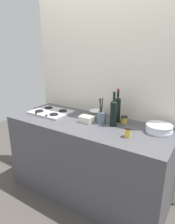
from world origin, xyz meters
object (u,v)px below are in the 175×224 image
object	(u,v)px
wine_bottle_leftmost	(114,112)
condiment_jar_rear	(128,132)
stovetop_hob	(51,112)
plate_stack	(159,128)
mixing_bowl	(97,113)
wine_bottle_mid_left	(117,109)
utensil_crock	(102,117)
butter_dish	(86,119)
condiment_jar_front	(124,120)

from	to	relation	value
wine_bottle_leftmost	condiment_jar_rear	distance (m)	0.31
stovetop_hob	plate_stack	bearing A→B (deg)	5.86
plate_stack	mixing_bowl	size ratio (longest dim) A/B	1.51
plate_stack	wine_bottle_mid_left	distance (m)	0.47
plate_stack	utensil_crock	size ratio (longest dim) A/B	0.85
wine_bottle_mid_left	utensil_crock	size ratio (longest dim) A/B	1.22
wine_bottle_mid_left	mixing_bowl	bearing A→B (deg)	176.79
plate_stack	butter_dish	bearing A→B (deg)	-168.29
wine_bottle_mid_left	condiment_jar_front	world-z (taller)	wine_bottle_mid_left
wine_bottle_mid_left	stovetop_hob	bearing A→B (deg)	-168.39
wine_bottle_leftmost	butter_dish	world-z (taller)	wine_bottle_leftmost
mixing_bowl	butter_dish	world-z (taller)	mixing_bowl
wine_bottle_mid_left	condiment_jar_front	size ratio (longest dim) A/B	4.71
plate_stack	condiment_jar_rear	bearing A→B (deg)	-127.82
utensil_crock	condiment_jar_front	size ratio (longest dim) A/B	3.87
stovetop_hob	wine_bottle_mid_left	xyz separation A→B (m)	(0.81, 0.17, 0.13)
plate_stack	wine_bottle_mid_left	xyz separation A→B (m)	(-0.46, 0.04, 0.11)
wine_bottle_leftmost	wine_bottle_mid_left	bearing A→B (deg)	97.33
stovetop_hob	wine_bottle_leftmost	size ratio (longest dim) A/B	1.32
condiment_jar_front	condiment_jar_rear	xyz separation A→B (m)	(0.17, -0.31, 0.01)
utensil_crock	stovetop_hob	bearing A→B (deg)	-176.26
stovetop_hob	wine_bottle_mid_left	bearing A→B (deg)	11.61
butter_dish	utensil_crock	world-z (taller)	utensil_crock
stovetop_hob	condiment_jar_front	distance (m)	0.91
condiment_jar_rear	mixing_bowl	bearing A→B (deg)	148.24
condiment_jar_front	mixing_bowl	bearing A→B (deg)	178.29
stovetop_hob	utensil_crock	distance (m)	0.69
butter_dish	condiment_jar_front	world-z (taller)	condiment_jar_front
wine_bottle_leftmost	butter_dish	size ratio (longest dim) A/B	2.46
condiment_jar_front	stovetop_hob	bearing A→B (deg)	-169.17
utensil_crock	plate_stack	bearing A→B (deg)	8.34
stovetop_hob	wine_bottle_leftmost	bearing A→B (deg)	2.69
wine_bottle_mid_left	condiment_jar_rear	size ratio (longest dim) A/B	3.90
utensil_crock	mixing_bowl	bearing A→B (deg)	135.55
condiment_jar_rear	plate_stack	bearing A→B (deg)	52.18
plate_stack	wine_bottle_leftmost	size ratio (longest dim) A/B	0.71
stovetop_hob	wine_bottle_mid_left	distance (m)	0.84
wine_bottle_leftmost	condiment_jar_front	bearing A→B (deg)	63.18
wine_bottle_leftmost	utensil_crock	distance (m)	0.16
stovetop_hob	wine_bottle_leftmost	world-z (taller)	wine_bottle_leftmost
butter_dish	utensil_crock	xyz separation A→B (m)	(0.15, 0.07, 0.04)
utensil_crock	condiment_jar_rear	xyz separation A→B (m)	(0.37, -0.18, -0.02)
plate_stack	utensil_crock	bearing A→B (deg)	-171.66
wine_bottle_leftmost	condiment_jar_front	world-z (taller)	wine_bottle_leftmost
condiment_jar_front	butter_dish	bearing A→B (deg)	-151.77
stovetop_hob	plate_stack	world-z (taller)	plate_stack
wine_bottle_mid_left	butter_dish	xyz separation A→B (m)	(-0.27, -0.19, -0.11)
wine_bottle_mid_left	condiment_jar_rear	distance (m)	0.40
plate_stack	condiment_jar_front	distance (m)	0.37
condiment_jar_front	condiment_jar_rear	distance (m)	0.35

